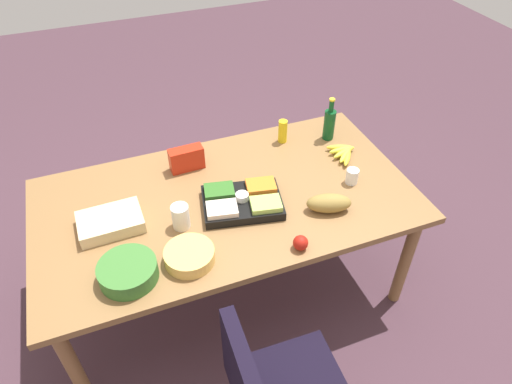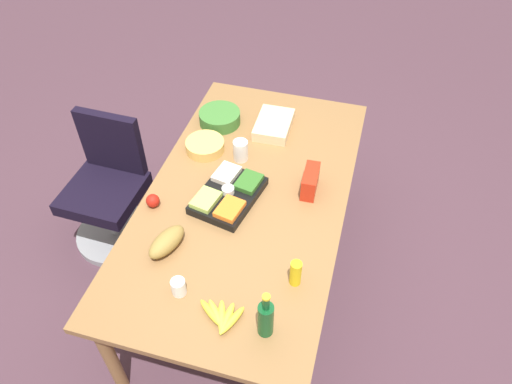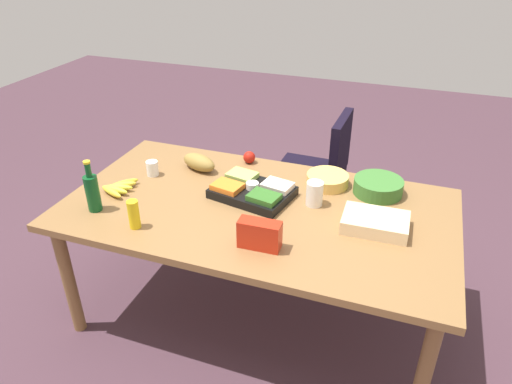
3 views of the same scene
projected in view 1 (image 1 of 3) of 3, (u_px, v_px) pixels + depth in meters
name	position (u px, v px, depth m)	size (l,w,h in m)	color
ground_plane	(231.00, 284.00, 3.03)	(10.00, 10.00, 0.00)	#482F3A
conference_table	(227.00, 207.00, 2.57)	(2.07, 1.13, 0.77)	olive
bread_loaf	(329.00, 203.00, 2.42)	(0.24, 0.11, 0.10)	olive
salad_bowl	(128.00, 272.00, 2.08)	(0.27, 0.27, 0.09)	#39722E
wine_bottle	(329.00, 123.00, 2.89)	(0.09, 0.09, 0.29)	#0E481F
mayo_jar	(181.00, 217.00, 2.32)	(0.09, 0.09, 0.13)	white
apple_red	(301.00, 243.00, 2.22)	(0.08, 0.08, 0.08)	#AB1A0F
veggie_tray	(242.00, 201.00, 2.45)	(0.47, 0.38, 0.09)	black
chip_bowl	(189.00, 256.00, 2.17)	(0.24, 0.24, 0.07)	#E3B358
paper_cup	(352.00, 176.00, 2.60)	(0.07, 0.07, 0.09)	white
sheet_cake	(111.00, 222.00, 2.33)	(0.32, 0.22, 0.07)	beige
banana_bunch	(344.00, 152.00, 2.80)	(0.18, 0.23, 0.04)	yellow
chip_bag_red	(187.00, 159.00, 2.68)	(0.20, 0.08, 0.14)	red
mustard_bottle	(283.00, 131.00, 2.89)	(0.06, 0.06, 0.15)	yellow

